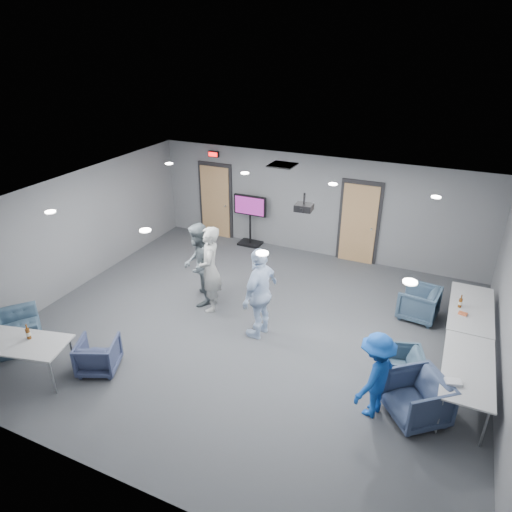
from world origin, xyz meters
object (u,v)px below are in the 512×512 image
at_px(chair_right_c, 417,398).
at_px(table_right_b, 468,369).
at_px(person_a, 210,269).
at_px(person_b, 199,265).
at_px(person_c, 260,293).
at_px(projector, 304,207).
at_px(chair_right_a, 419,303).
at_px(bottle_right, 460,303).
at_px(chair_front_a, 98,355).
at_px(chair_front_b, 16,331).
at_px(tv_stand, 250,217).
at_px(bottle_front, 28,333).
at_px(person_d, 375,375).
at_px(chair_right_b, 401,367).
at_px(table_front_left, 15,343).
at_px(table_right_a, 471,309).

bearing_deg(chair_right_c, table_right_b, 96.12).
distance_m(person_a, table_right_b, 5.21).
xyz_separation_m(person_b, person_c, (1.71, -0.57, 0.01)).
bearing_deg(chair_right_c, projector, -167.74).
bearing_deg(chair_right_a, bottle_right, 63.97).
bearing_deg(chair_front_a, person_b, -122.90).
relative_size(chair_right_a, chair_front_b, 0.80).
xyz_separation_m(person_a, tv_stand, (-0.67, 3.42, -0.13)).
height_order(table_right_b, bottle_front, bottle_front).
bearing_deg(person_c, chair_front_a, -36.87).
distance_m(bottle_front, projector, 5.46).
xyz_separation_m(person_d, chair_right_a, (0.33, 3.13, -0.38)).
bearing_deg(chair_right_c, chair_right_b, 164.95).
xyz_separation_m(bottle_front, bottle_right, (6.70, 4.15, -0.01)).
xyz_separation_m(person_b, chair_right_a, (4.51, 1.36, -0.58)).
relative_size(bottle_right, tv_stand, 0.18).
distance_m(chair_right_c, table_front_left, 6.70).
bearing_deg(table_right_b, chair_right_b, 84.00).
relative_size(chair_right_b, table_front_left, 0.35).
bearing_deg(bottle_front, bottle_right, 31.78).
height_order(person_c, chair_right_a, person_c).
bearing_deg(projector, person_b, -169.27).
bearing_deg(chair_front_b, chair_right_b, -124.13).
relative_size(person_a, chair_right_c, 2.28).
xyz_separation_m(chair_right_c, bottle_right, (0.43, 2.48, 0.45)).
xyz_separation_m(chair_right_a, bottle_right, (0.75, -0.49, 0.48)).
xyz_separation_m(chair_right_b, table_front_left, (-6.10, -2.60, 0.37)).
bearing_deg(projector, table_right_b, -27.26).
height_order(chair_right_c, table_front_left, chair_right_c).
bearing_deg(chair_front_b, chair_front_a, -137.46).
height_order(chair_right_b, projector, projector).
distance_m(chair_front_b, projector, 6.06).
bearing_deg(chair_right_b, chair_front_b, -90.93).
relative_size(person_a, chair_right_b, 2.79).
height_order(chair_right_b, table_right_a, table_right_a).
xyz_separation_m(chair_front_b, table_front_left, (0.81, -0.60, 0.37)).
bearing_deg(chair_front_a, tv_stand, -114.71).
height_order(person_b, chair_front_a, person_b).
height_order(chair_front_b, table_front_left, table_front_left).
bearing_deg(person_b, person_c, 49.47).
relative_size(chair_right_c, table_right_b, 0.45).
xyz_separation_m(person_b, person_d, (4.18, -1.77, -0.20)).
height_order(person_d, chair_front_a, person_d).
bearing_deg(chair_right_a, person_b, -66.16).
distance_m(tv_stand, projector, 4.03).
relative_size(chair_right_b, table_right_a, 0.36).
bearing_deg(bottle_right, bottle_front, -148.22).
bearing_deg(bottle_front, person_b, 66.40).
bearing_deg(tv_stand, chair_right_b, -40.78).
xyz_separation_m(chair_right_a, bottle_front, (-5.95, -4.64, 0.48)).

